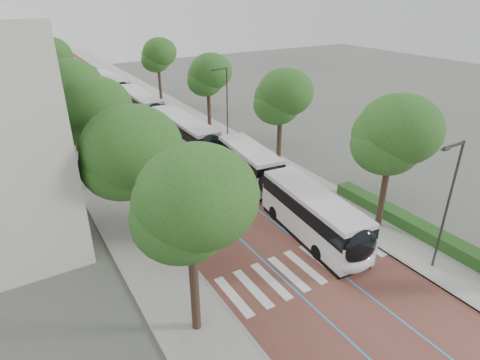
% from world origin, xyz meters
% --- Properties ---
extents(ground, '(160.00, 160.00, 0.00)m').
position_xyz_m(ground, '(0.00, 0.00, 0.00)').
color(ground, '#51544C').
rests_on(ground, ground).
extents(road, '(11.00, 140.00, 0.02)m').
position_xyz_m(road, '(0.00, 40.00, 0.01)').
color(road, brown).
rests_on(road, ground).
extents(sidewalk_left, '(4.00, 140.00, 0.12)m').
position_xyz_m(sidewalk_left, '(-7.50, 40.00, 0.06)').
color(sidewalk_left, gray).
rests_on(sidewalk_left, ground).
extents(sidewalk_right, '(4.00, 140.00, 0.12)m').
position_xyz_m(sidewalk_right, '(7.50, 40.00, 0.06)').
color(sidewalk_right, gray).
rests_on(sidewalk_right, ground).
extents(kerb_left, '(0.20, 140.00, 0.14)m').
position_xyz_m(kerb_left, '(-5.60, 40.00, 0.06)').
color(kerb_left, gray).
rests_on(kerb_left, ground).
extents(kerb_right, '(0.20, 140.00, 0.14)m').
position_xyz_m(kerb_right, '(5.60, 40.00, 0.06)').
color(kerb_right, gray).
rests_on(kerb_right, ground).
extents(zebra_crossing, '(10.55, 3.60, 0.01)m').
position_xyz_m(zebra_crossing, '(0.20, 1.00, 0.03)').
color(zebra_crossing, silver).
rests_on(zebra_crossing, ground).
extents(lane_line_left, '(0.12, 126.00, 0.01)m').
position_xyz_m(lane_line_left, '(-1.60, 40.00, 0.02)').
color(lane_line_left, '#2A8AD5').
rests_on(lane_line_left, road).
extents(lane_line_right, '(0.12, 126.00, 0.01)m').
position_xyz_m(lane_line_right, '(1.60, 40.00, 0.02)').
color(lane_line_right, '#2A8AD5').
rests_on(lane_line_right, road).
extents(hedge, '(1.20, 14.00, 0.80)m').
position_xyz_m(hedge, '(9.10, 0.00, 0.52)').
color(hedge, '#1A3F15').
rests_on(hedge, sidewalk_right).
extents(streetlight_near, '(1.82, 0.20, 8.00)m').
position_xyz_m(streetlight_near, '(6.62, -3.00, 4.82)').
color(streetlight_near, '#323235').
rests_on(streetlight_near, sidewalk_right).
extents(streetlight_far, '(1.82, 0.20, 8.00)m').
position_xyz_m(streetlight_far, '(6.62, 22.00, 4.82)').
color(streetlight_far, '#323235').
rests_on(streetlight_far, sidewalk_right).
extents(lamp_post_left, '(0.14, 0.14, 8.00)m').
position_xyz_m(lamp_post_left, '(-6.10, 8.00, 4.12)').
color(lamp_post_left, '#323235').
rests_on(lamp_post_left, sidewalk_left).
extents(trees_left, '(6.25, 60.32, 9.69)m').
position_xyz_m(trees_left, '(-7.50, 24.38, 6.44)').
color(trees_left, black).
rests_on(trees_left, ground).
extents(trees_right, '(5.34, 47.12, 8.83)m').
position_xyz_m(trees_right, '(7.70, 20.61, 6.35)').
color(trees_right, black).
rests_on(trees_right, ground).
extents(lead_bus, '(4.33, 18.55, 3.20)m').
position_xyz_m(lead_bus, '(3.11, 7.20, 1.63)').
color(lead_bus, black).
rests_on(lead_bus, ground).
extents(bus_queued_0, '(2.61, 12.41, 3.20)m').
position_xyz_m(bus_queued_0, '(2.40, 23.01, 1.62)').
color(bus_queued_0, silver).
rests_on(bus_queued_0, ground).
extents(bus_queued_1, '(2.57, 12.40, 3.20)m').
position_xyz_m(bus_queued_1, '(2.07, 36.26, 1.62)').
color(bus_queued_1, silver).
rests_on(bus_queued_1, ground).
extents(bus_queued_2, '(3.30, 12.53, 3.20)m').
position_xyz_m(bus_queued_2, '(1.89, 49.97, 1.62)').
color(bus_queued_2, silver).
rests_on(bus_queued_2, ground).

